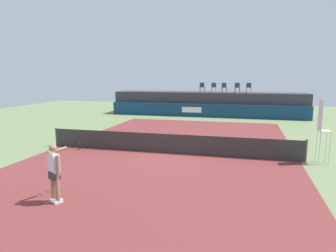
# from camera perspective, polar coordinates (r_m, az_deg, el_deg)

# --- Properties ---
(ground_plane) EXTENTS (48.00, 48.00, 0.00)m
(ground_plane) POSITION_cam_1_polar(r_m,az_deg,el_deg) (17.80, 2.48, -2.74)
(ground_plane) COLOR #6B7F51
(court_inner) EXTENTS (12.00, 22.00, 0.00)m
(court_inner) POSITION_cam_1_polar(r_m,az_deg,el_deg) (14.95, 0.06, -5.07)
(court_inner) COLOR maroon
(court_inner) RESTS_ON ground
(sponsor_wall) EXTENTS (18.00, 0.22, 1.20)m
(sponsor_wall) POSITION_cam_1_polar(r_m,az_deg,el_deg) (27.93, 7.00, 2.86)
(sponsor_wall) COLOR navy
(sponsor_wall) RESTS_ON ground
(spectator_platform) EXTENTS (18.00, 2.80, 2.20)m
(spectator_platform) POSITION_cam_1_polar(r_m,az_deg,el_deg) (29.66, 7.49, 4.20)
(spectator_platform) COLOR #38383D
(spectator_platform) RESTS_ON ground
(spectator_chair_far_left) EXTENTS (0.45, 0.45, 0.89)m
(spectator_chair_far_left) POSITION_cam_1_polar(r_m,az_deg,el_deg) (29.66, 6.41, 7.31)
(spectator_chair_far_left) COLOR #2D3D56
(spectator_chair_far_left) RESTS_ON spectator_platform
(spectator_chair_left) EXTENTS (0.48, 0.48, 0.89)m
(spectator_chair_left) POSITION_cam_1_polar(r_m,az_deg,el_deg) (29.54, 8.54, 7.25)
(spectator_chair_left) COLOR #2D3D56
(spectator_chair_left) RESTS_ON spectator_platform
(spectator_chair_center) EXTENTS (0.47, 0.47, 0.89)m
(spectator_chair_center) POSITION_cam_1_polar(r_m,az_deg,el_deg) (29.25, 10.46, 7.18)
(spectator_chair_center) COLOR #2D3D56
(spectator_chair_center) RESTS_ON spectator_platform
(spectator_chair_right) EXTENTS (0.47, 0.47, 0.89)m
(spectator_chair_right) POSITION_cam_1_polar(r_m,az_deg,el_deg) (29.16, 12.83, 7.10)
(spectator_chair_right) COLOR #2D3D56
(spectator_chair_right) RESTS_ON spectator_platform
(spectator_chair_far_right) EXTENTS (0.45, 0.45, 0.89)m
(spectator_chair_far_right) POSITION_cam_1_polar(r_m,az_deg,el_deg) (29.48, 14.84, 7.04)
(spectator_chair_far_right) COLOR #2D3D56
(spectator_chair_far_right) RESTS_ON spectator_platform
(umpire_chair) EXTENTS (0.50, 0.50, 2.76)m
(umpire_chair) POSITION_cam_1_polar(r_m,az_deg,el_deg) (14.51, 26.82, -0.14)
(umpire_chair) COLOR white
(umpire_chair) RESTS_ON ground
(tennis_net) EXTENTS (12.40, 0.02, 0.95)m
(tennis_net) POSITION_cam_1_polar(r_m,az_deg,el_deg) (14.84, 0.06, -3.30)
(tennis_net) COLOR #2D2D2D
(tennis_net) RESTS_ON ground
(net_post_near) EXTENTS (0.10, 0.10, 1.00)m
(net_post_near) POSITION_cam_1_polar(r_m,az_deg,el_deg) (17.42, -20.11, -1.90)
(net_post_near) COLOR #4C4C51
(net_post_near) RESTS_ON ground
(net_post_far) EXTENTS (0.10, 0.10, 1.00)m
(net_post_far) POSITION_cam_1_polar(r_m,az_deg,el_deg) (14.62, 24.38, -4.25)
(net_post_far) COLOR #4C4C51
(net_post_far) RESTS_ON ground
(tennis_player) EXTENTS (0.64, 1.26, 1.77)m
(tennis_player) POSITION_cam_1_polar(r_m,az_deg,el_deg) (9.67, -20.33, -7.88)
(tennis_player) COLOR white
(tennis_player) RESTS_ON court_inner
(tennis_ball) EXTENTS (0.07, 0.07, 0.07)m
(tennis_ball) POSITION_cam_1_polar(r_m,az_deg,el_deg) (15.59, 11.01, -4.51)
(tennis_ball) COLOR #D8EA33
(tennis_ball) RESTS_ON court_inner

